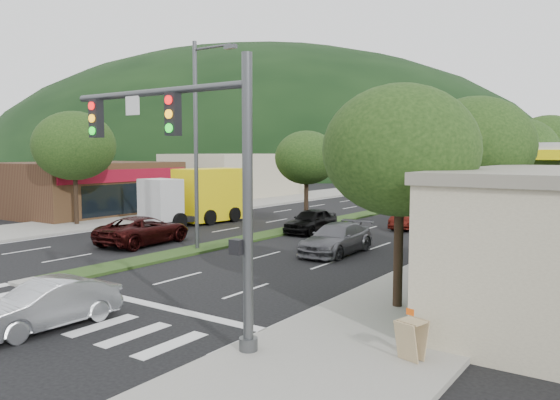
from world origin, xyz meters
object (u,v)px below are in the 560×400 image
Objects in this scene: box_truck at (201,197)px; car_queue_a at (311,221)px; tree_r_c at (516,153)px; suv_maroon at (144,230)px; car_queue_c at (407,219)px; tree_r_a at (400,151)px; car_queue_b at (336,239)px; traffic_signal at (195,157)px; tree_r_d at (548,146)px; tree_l_a at (74,146)px; streetlight_mid at (402,143)px; car_queue_d at (447,211)px; a_frame_sign at (411,336)px; car_queue_e at (444,197)px; tree_med_far at (441,150)px; tree_r_b at (475,146)px; motorhome at (449,195)px; sedan_silver at (46,305)px; tree_med_near at (306,158)px; car_queue_f at (500,205)px; streetlight_near at (199,135)px.

car_queue_a is at bearing -170.80° from box_truck.
car_queue_a is (-10.50, -3.86, -4.02)m from tree_r_c.
suv_maroon is 1.38× the size of car_queue_c.
tree_r_a is 1.36× the size of car_queue_b.
traffic_signal is 23.29m from car_queue_c.
tree_l_a is at bearing -140.77° from tree_r_d.
streetlight_mid is (-11.79, 3.00, 0.40)m from tree_r_d.
a_frame_sign is at bearing -78.93° from car_queue_d.
tree_med_far is at bearing 118.83° from car_queue_e.
tree_r_d is at bearing 70.94° from car_queue_b.
tree_r_b is at bearing 4.67° from tree_l_a.
car_queue_d is (18.61, 17.05, -4.57)m from tree_l_a.
box_truck is (-12.51, -5.37, 1.10)m from car_queue_c.
tree_r_a reaches higher than car_queue_c.
tree_l_a is at bearing 151.81° from traffic_signal.
tree_r_c is 1.33× the size of car_queue_b.
traffic_signal is 39.38m from car_queue_e.
streetlight_mid is 17.60m from car_queue_a.
tree_r_a is at bearing -51.07° from car_queue_a.
car_queue_e is (-3.49, 10.07, 0.15)m from car_queue_d.
car_queue_b is 18.22m from motorhome.
box_truck is (5.51, 5.76, -3.45)m from tree_l_a.
car_queue_e reaches higher than car_queue_c.
tree_r_c is 5.30× the size of a_frame_sign.
sedan_silver is 0.94× the size of car_queue_a.
tree_r_c is 24.43m from sedan_silver.
a_frame_sign is (8.45, -29.22, -0.93)m from motorhome.
tree_r_a is 1.10× the size of tree_med_near.
sedan_silver is at bearing -115.52° from tree_r_b.
car_queue_f is 4.25× the size of a_frame_sign.
car_queue_b is at bearing -74.69° from car_queue_e.
suv_maroon reaches higher than car_queue_c.
sedan_silver is (-7.16, -7.00, -4.16)m from tree_r_a.
tree_l_a is at bearing -157.80° from tree_r_c.
streetlight_near is at bearing -88.82° from tree_med_near.
car_queue_d is (-2.92, 28.59, -4.03)m from traffic_signal.
car_queue_e is 3.64× the size of a_frame_sign.
streetlight_mid is 9.66m from car_queue_f.
tree_l_a is 5.93× the size of a_frame_sign.
tree_l_a is 21.66m from car_queue_c.
car_queue_d is at bearing -153.42° from tree_r_d.
streetlight_mid is at bearing 90.00° from streetlight_near.
motorhome reaches higher than car_queue_e.
tree_r_c is 1.47× the size of car_queue_d.
tree_r_a is 22.55m from box_truck.
motorhome is (5.50, -14.67, -3.39)m from tree_med_far.
tree_l_a is 1.48× the size of car_queue_b.
tree_r_b reaches higher than tree_r_a.
car_queue_e is (-9.38, 7.12, -4.42)m from tree_r_d.
car_queue_b is at bearing 87.73° from sedan_silver.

